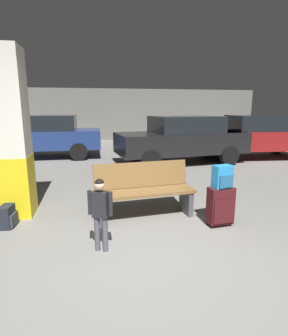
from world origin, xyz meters
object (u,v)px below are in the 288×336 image
structural_pillar (9,135)px  suitcase (221,206)px  backpack_bright (223,177)px  parked_car_far (43,135)px  backpack_dark_floor (8,217)px  parked_car_near (182,138)px  bench (144,191)px  parked_car_side (257,136)px  child (100,207)px

structural_pillar → suitcase: size_ratio=4.46×
backpack_bright → parked_car_far: (-3.60, 6.69, 0.03)m
backpack_bright → backpack_dark_floor: size_ratio=1.00×
parked_car_far → suitcase: bearing=-61.7°
parked_car_near → suitcase: bearing=-101.5°
parked_car_far → bench: bearing=-67.5°
parked_car_near → structural_pillar: bearing=-137.9°
structural_pillar → bench: 2.34m
suitcase → parked_car_side: 6.51m
suitcase → backpack_dark_floor: 3.22m
structural_pillar → backpack_bright: size_ratio=7.92×
child → parked_car_side: (5.68, 5.63, 0.23)m
bench → structural_pillar: bearing=166.9°
structural_pillar → parked_car_near: bearing=42.1°
suitcase → child: child is taller
parked_car_near → backpack_dark_floor: bearing=-134.1°
bench → parked_car_side: parked_car_side is taller
suitcase → backpack_bright: backpack_bright is taller
backpack_bright → parked_car_near: (0.98, 4.83, 0.03)m
structural_pillar → child: 2.16m
suitcase → parked_car_far: parked_car_far is taller
child → bench: bearing=53.7°
child → parked_car_near: 5.95m
structural_pillar → parked_car_side: (7.05, 4.13, -0.53)m
backpack_dark_floor → bench: bearing=1.2°
bench → suitcase: size_ratio=2.72×
bench → parked_car_side: (4.94, 4.62, 0.36)m
bench → backpack_dark_floor: size_ratio=4.84×
backpack_dark_floor → parked_car_side: parked_car_side is taller
parked_car_near → parked_car_side: same height
bench → backpack_bright: (1.07, -0.59, 0.33)m
backpack_bright → child: backpack_bright is taller
child → backpack_bright: bearing=13.1°
suitcase → backpack_dark_floor: (-3.17, 0.54, -0.15)m
child → parked_car_far: bearing=104.1°
structural_pillar → bench: structural_pillar is taller
bench → child: bearing=-126.3°
parked_car_side → backpack_dark_floor: bearing=-146.5°
suitcase → parked_car_side: size_ratio=0.14×
parked_car_near → backpack_bright: bearing=-101.5°
structural_pillar → parked_car_side: structural_pillar is taller
backpack_dark_floor → parked_car_side: bearing=33.5°
backpack_dark_floor → parked_car_far: (-0.43, 6.14, 0.64)m
backpack_dark_floor → child: bearing=-35.3°
bench → suitcase: (1.06, -0.59, -0.12)m
child → parked_car_side: size_ratio=0.22×
structural_pillar → parked_car_near: (4.15, 3.75, -0.53)m
child → parked_car_far: 7.33m
suitcase → backpack_dark_floor: bearing=170.2°
structural_pillar → backpack_dark_floor: (0.00, -0.53, -1.17)m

